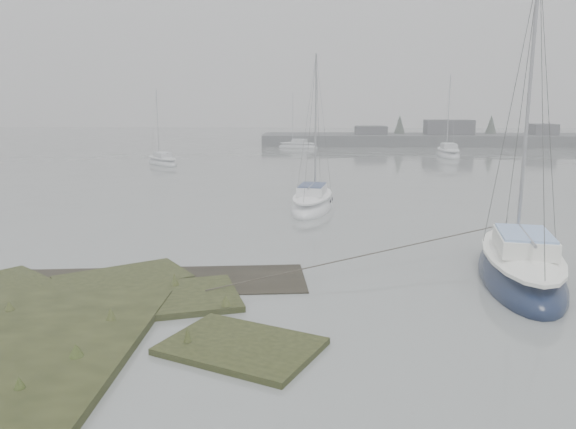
{
  "coord_description": "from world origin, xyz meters",
  "views": [
    {
      "loc": [
        2.08,
        -12.82,
        5.79
      ],
      "look_at": [
        1.33,
        6.7,
        1.8
      ],
      "focal_mm": 35.0,
      "sensor_mm": 36.0,
      "label": 1
    }
  ],
  "objects": [
    {
      "name": "ground",
      "position": [
        0.0,
        30.0,
        0.0
      ],
      "size": [
        160.0,
        160.0,
        0.0
      ],
      "primitive_type": "plane",
      "color": "slate",
      "rests_on": "ground"
    },
    {
      "name": "far_shoreline",
      "position": [
        26.84,
        61.9,
        0.85
      ],
      "size": [
        60.0,
        8.0,
        4.15
      ],
      "color": "#4C4F51",
      "rests_on": "ground"
    },
    {
      "name": "sailboat_main",
      "position": [
        9.02,
        5.13,
        0.33
      ],
      "size": [
        3.9,
        7.96,
        10.75
      ],
      "rotation": [
        0.0,
        0.0,
        -0.19
      ],
      "color": "#101A33",
      "rests_on": "ground"
    },
    {
      "name": "sailboat_white",
      "position": [
        2.26,
        17.08,
        0.27
      ],
      "size": [
        3.02,
        6.53,
        8.87
      ],
      "rotation": [
        0.0,
        0.0,
        -0.16
      ],
      "color": "silver",
      "rests_on": "ground"
    },
    {
      "name": "sailboat_far_a",
      "position": [
        -11.4,
        37.93,
        0.23
      ],
      "size": [
        4.52,
        5.15,
        7.32
      ],
      "rotation": [
        0.0,
        0.0,
        0.66
      ],
      "color": "#B2B8BD",
      "rests_on": "ground"
    },
    {
      "name": "sailboat_far_b",
      "position": [
        16.53,
        46.44,
        0.28
      ],
      "size": [
        2.33,
        6.46,
        9.02
      ],
      "rotation": [
        0.0,
        0.0,
        -0.04
      ],
      "color": "silver",
      "rests_on": "ground"
    },
    {
      "name": "sailboat_far_c",
      "position": [
        0.62,
        56.49,
        0.22
      ],
      "size": [
        5.32,
        3.1,
        7.13
      ],
      "rotation": [
        0.0,
        0.0,
        1.26
      ],
      "color": "silver",
      "rests_on": "ground"
    }
  ]
}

